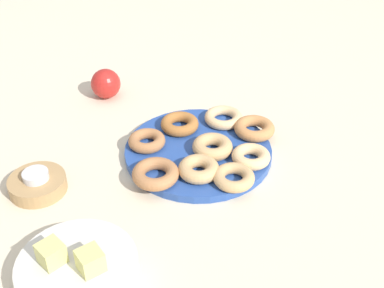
{
  "coord_description": "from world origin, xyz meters",
  "views": [
    {
      "loc": [
        -0.36,
        0.77,
        0.64
      ],
      "look_at": [
        0.0,
        0.03,
        0.05
      ],
      "focal_mm": 46.74,
      "sensor_mm": 36.0,
      "label": 1
    }
  ],
  "objects": [
    {
      "name": "fruit_bowl",
      "position": [
        0.03,
        0.38,
        0.02
      ],
      "size": [
        0.19,
        0.19,
        0.04
      ],
      "primitive_type": "cylinder",
      "color": "silver",
      "rests_on": "ground_plane"
    },
    {
      "name": "donut_0",
      "position": [
        -0.04,
        0.08,
        0.03
      ],
      "size": [
        0.1,
        0.1,
        0.03
      ],
      "primitive_type": "torus",
      "rotation": [
        0.0,
        0.0,
        3.42
      ],
      "color": "tan",
      "rests_on": "donut_plate"
    },
    {
      "name": "ground_plane",
      "position": [
        0.0,
        0.0,
        0.0
      ],
      "size": [
        2.4,
        2.4,
        0.0
      ],
      "primitive_type": "plane",
      "color": "beige"
    },
    {
      "name": "donut_plate",
      "position": [
        0.0,
        0.0,
        0.01
      ],
      "size": [
        0.31,
        0.31,
        0.02
      ],
      "primitive_type": "cylinder",
      "color": "#284C9E",
      "rests_on": "ground_plane"
    },
    {
      "name": "donut_3",
      "position": [
        0.07,
        -0.05,
        0.03
      ],
      "size": [
        0.09,
        0.09,
        0.02
      ],
      "primitive_type": "torus",
      "rotation": [
        0.0,
        0.0,
        3.02
      ],
      "color": "#AD6B33",
      "rests_on": "donut_plate"
    },
    {
      "name": "donut_5",
      "position": [
        -0.09,
        -0.1,
        0.03
      ],
      "size": [
        0.12,
        0.12,
        0.03
      ],
      "primitive_type": "torus",
      "rotation": [
        0.0,
        0.0,
        5.88
      ],
      "color": "#C6844C",
      "rests_on": "donut_plate"
    },
    {
      "name": "donut_8",
      "position": [
        -0.11,
        0.07,
        0.03
      ],
      "size": [
        0.09,
        0.09,
        0.02
      ],
      "primitive_type": "torus",
      "rotation": [
        0.0,
        0.0,
        1.63
      ],
      "color": "tan",
      "rests_on": "donut_plate"
    },
    {
      "name": "donut_2",
      "position": [
        -0.03,
        -0.0,
        0.03
      ],
      "size": [
        0.09,
        0.09,
        0.03
      ],
      "primitive_type": "torus",
      "rotation": [
        0.0,
        0.0,
        4.76
      ],
      "color": "tan",
      "rests_on": "donut_plate"
    },
    {
      "name": "donut_4",
      "position": [
        -0.12,
        -0.01,
        0.03
      ],
      "size": [
        0.1,
        0.1,
        0.02
      ],
      "primitive_type": "torus",
      "rotation": [
        0.0,
        0.0,
        2.74
      ],
      "color": "#EABC84",
      "rests_on": "donut_plate"
    },
    {
      "name": "candle_holder",
      "position": [
        0.23,
        0.24,
        0.01
      ],
      "size": [
        0.11,
        0.11,
        0.03
      ],
      "primitive_type": "cylinder",
      "color": "tan",
      "rests_on": "ground_plane"
    },
    {
      "name": "tealight",
      "position": [
        0.23,
        0.24,
        0.04
      ],
      "size": [
        0.05,
        0.05,
        0.01
      ],
      "primitive_type": "cylinder",
      "color": "silver",
      "rests_on": "candle_holder"
    },
    {
      "name": "melon_chunk_left",
      "position": [
        -0.0,
        0.38,
        0.06
      ],
      "size": [
        0.05,
        0.05,
        0.04
      ],
      "primitive_type": "cube",
      "rotation": [
        0.0,
        0.0,
        -0.5
      ],
      "color": "#DBD67A",
      "rests_on": "fruit_bowl"
    },
    {
      "name": "donut_6",
      "position": [
        0.03,
        0.13,
        0.03
      ],
      "size": [
        0.12,
        0.12,
        0.03
      ],
      "primitive_type": "torus",
      "rotation": [
        0.0,
        0.0,
        0.41
      ],
      "color": "#B27547",
      "rests_on": "donut_plate"
    },
    {
      "name": "melon_chunk_right",
      "position": [
        0.06,
        0.39,
        0.06
      ],
      "size": [
        0.05,
        0.05,
        0.04
      ],
      "primitive_type": "cube",
      "rotation": [
        0.0,
        0.0,
        -0.34
      ],
      "color": "#DBD67A",
      "rests_on": "fruit_bowl"
    },
    {
      "name": "apple",
      "position": [
        0.31,
        -0.12,
        0.04
      ],
      "size": [
        0.07,
        0.07,
        0.07
      ],
      "primitive_type": "sphere",
      "color": "red",
      "rests_on": "ground_plane"
    },
    {
      "name": "donut_1",
      "position": [
        0.1,
        0.04,
        0.03
      ],
      "size": [
        0.11,
        0.11,
        0.02
      ],
      "primitive_type": "torus",
      "rotation": [
        0.0,
        0.0,
        0.57
      ],
      "color": "#B27547",
      "rests_on": "donut_plate"
    },
    {
      "name": "donut_7",
      "position": [
        -0.01,
        -0.12,
        0.03
      ],
      "size": [
        0.09,
        0.09,
        0.02
      ],
      "primitive_type": "torus",
      "rotation": [
        0.0,
        0.0,
        1.54
      ],
      "color": "#EABC84",
      "rests_on": "donut_plate"
    }
  ]
}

